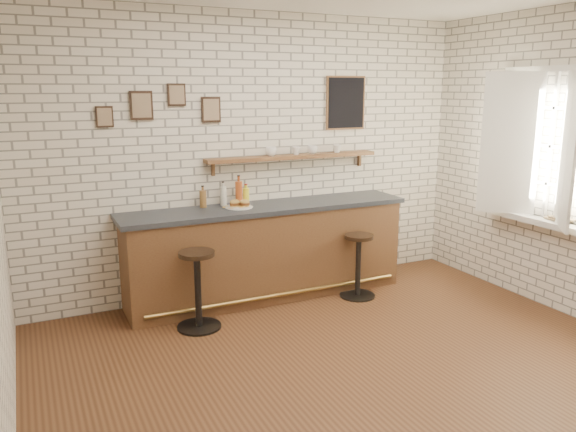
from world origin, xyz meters
name	(u,v)px	position (x,y,z in m)	size (l,w,h in m)	color
ground	(350,362)	(0.00, 0.00, 0.00)	(5.00, 5.00, 0.00)	brown
bar_counter	(267,251)	(-0.01, 1.70, 0.51)	(3.10, 0.65, 1.01)	brown
sandwich_plate	(239,207)	(-0.32, 1.71, 1.02)	(0.28, 0.28, 0.01)	white
ciabatta_sandwich	(240,203)	(-0.31, 1.71, 1.06)	(0.22, 0.15, 0.07)	tan
potato_chips	(237,207)	(-0.34, 1.71, 1.02)	(0.27, 0.19, 0.00)	#E6BF51
bitters_bottle_brown	(203,199)	(-0.64, 1.89, 1.10)	(0.07, 0.07, 0.23)	brown
bitters_bottle_white	(223,196)	(-0.42, 1.89, 1.11)	(0.07, 0.07, 0.26)	beige
bitters_bottle_amber	(239,192)	(-0.25, 1.89, 1.14)	(0.08, 0.08, 0.31)	#A5461A
condiment_bottle_yellow	(246,195)	(-0.17, 1.89, 1.10)	(0.07, 0.07, 0.21)	yellow
bar_stool_left	(198,287)	(-0.93, 1.21, 0.40)	(0.42, 0.42, 0.75)	black
bar_stool_right	(358,264)	(0.87, 1.27, 0.37)	(0.38, 0.38, 0.69)	black
wall_shelf	(293,157)	(0.40, 1.90, 1.48)	(2.00, 0.18, 0.18)	brown
shelf_cup_a	(271,152)	(0.13, 1.90, 1.55)	(0.12, 0.12, 0.10)	white
shelf_cup_b	(296,151)	(0.43, 1.90, 1.54)	(0.10, 0.10, 0.09)	white
shelf_cup_c	(313,150)	(0.64, 1.90, 1.55)	(0.12, 0.12, 0.09)	white
shelf_cup_d	(337,149)	(0.95, 1.90, 1.54)	(0.10, 0.10, 0.09)	white
back_wall_decor	(276,104)	(0.23, 1.98, 2.05)	(2.96, 0.02, 0.56)	black
window_sill	(539,220)	(2.40, 0.30, 0.90)	(0.20, 1.35, 0.06)	white
casement_window	(543,147)	(2.36, 0.30, 1.65)	(0.40, 1.30, 1.56)	white
book_lower	(553,220)	(2.38, 0.12, 0.94)	(0.18, 0.25, 0.02)	tan
book_upper	(554,219)	(2.38, 0.11, 0.96)	(0.17, 0.23, 0.02)	tan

